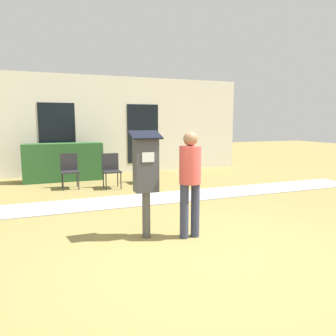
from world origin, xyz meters
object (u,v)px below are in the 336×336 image
at_px(person_standing, 190,176).
at_px(outdoor_chair_left, 69,168).
at_px(outdoor_chair_middle, 111,168).
at_px(parking_meter, 146,170).
at_px(outdoor_chair_right, 144,164).

bearing_deg(person_standing, outdoor_chair_left, 88.96).
height_order(outdoor_chair_left, outdoor_chair_middle, same).
xyz_separation_m(parking_meter, outdoor_chair_middle, (0.27, 3.88, -0.49)).
distance_m(person_standing, outdoor_chair_middle, 4.15).
height_order(parking_meter, outdoor_chair_left, parking_meter).
xyz_separation_m(parking_meter, person_standing, (0.60, -0.23, -0.09)).
relative_size(outdoor_chair_middle, outdoor_chair_right, 1.00).
bearing_deg(parking_meter, outdoor_chair_middle, 86.04).
bearing_deg(parking_meter, person_standing, -21.20).
bearing_deg(person_standing, outdoor_chair_right, 63.62).
xyz_separation_m(parking_meter, outdoor_chair_left, (-0.75, 4.23, -0.49)).
xyz_separation_m(parking_meter, outdoor_chair_right, (1.28, 4.28, -0.49)).
bearing_deg(outdoor_chair_right, outdoor_chair_left, 165.30).
distance_m(outdoor_chair_left, outdoor_chair_middle, 1.07).
bearing_deg(outdoor_chair_middle, outdoor_chair_left, 166.49).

